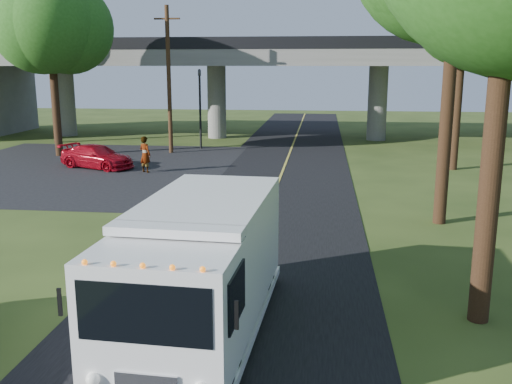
% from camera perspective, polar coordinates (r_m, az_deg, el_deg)
% --- Properties ---
extents(ground, '(120.00, 120.00, 0.00)m').
position_cam_1_polar(ground, '(12.48, -3.41, -13.34)').
color(ground, '#304318').
rests_on(ground, ground).
extents(road, '(7.00, 90.00, 0.02)m').
position_cam_1_polar(road, '(21.83, 1.14, -1.86)').
color(road, black).
rests_on(road, ground).
extents(parking_lot, '(16.00, 18.00, 0.01)m').
position_cam_1_polar(parking_lot, '(32.29, -17.25, 2.29)').
color(parking_lot, black).
rests_on(parking_lot, ground).
extents(lane_line, '(0.12, 90.00, 0.01)m').
position_cam_1_polar(lane_line, '(21.83, 1.14, -1.81)').
color(lane_line, gold).
rests_on(lane_line, road).
extents(overpass, '(54.00, 10.00, 7.30)m').
position_cam_1_polar(overpass, '(43.10, 4.04, 11.35)').
color(overpass, slate).
rests_on(overpass, ground).
extents(traffic_signal, '(0.18, 0.22, 5.20)m').
position_cam_1_polar(traffic_signal, '(37.97, -5.62, 9.11)').
color(traffic_signal, black).
rests_on(traffic_signal, ground).
extents(utility_pole, '(1.60, 0.26, 9.00)m').
position_cam_1_polar(utility_pole, '(36.33, -8.71, 11.08)').
color(utility_pole, '#472D19').
rests_on(utility_pole, ground).
extents(tree_right_far, '(5.77, 5.67, 10.99)m').
position_cam_1_polar(tree_right_far, '(31.84, 20.60, 16.94)').
color(tree_right_far, '#382314').
rests_on(tree_right_far, ground).
extents(tree_left_lot, '(5.60, 5.50, 10.50)m').
position_cam_1_polar(tree_left_lot, '(36.57, -19.75, 15.71)').
color(tree_left_lot, '#382314').
rests_on(tree_left_lot, ground).
extents(tree_left_far, '(5.26, 5.16, 9.89)m').
position_cam_1_polar(tree_left_far, '(43.24, -19.81, 14.50)').
color(tree_left_far, '#382314').
rests_on(tree_left_far, ground).
extents(step_van, '(2.78, 6.74, 2.78)m').
position_cam_1_polar(step_van, '(11.59, -5.59, -7.36)').
color(step_van, white).
rests_on(step_van, ground).
extents(red_sedan, '(4.62, 3.12, 1.24)m').
position_cam_1_polar(red_sedan, '(32.01, -15.62, 3.43)').
color(red_sedan, '#A20A17').
rests_on(red_sedan, ground).
extents(pedestrian, '(0.82, 0.73, 1.89)m').
position_cam_1_polar(pedestrian, '(30.02, -11.03, 3.70)').
color(pedestrian, gray).
rests_on(pedestrian, ground).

